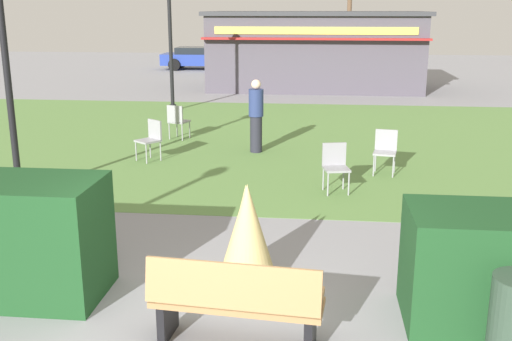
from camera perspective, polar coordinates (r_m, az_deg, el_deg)
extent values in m
cube|color=#5B8442|center=(15.50, 2.43, 2.96)|extent=(36.00, 12.00, 0.01)
cube|color=#9E7547|center=(6.10, -1.78, -12.34)|extent=(1.74, 0.64, 0.06)
cube|color=#9E7547|center=(5.78, -2.31, -10.85)|extent=(1.70, 0.28, 0.44)
cube|color=black|center=(6.39, -8.33, -13.41)|extent=(0.12, 0.45, 0.45)
cube|color=black|center=(6.10, 5.16, -14.80)|extent=(0.12, 0.45, 0.45)
cube|color=#9E7547|center=(6.26, -9.15, -10.53)|extent=(0.10, 0.44, 0.06)
cube|color=#9E7547|center=(5.93, 6.03, -11.96)|extent=(0.10, 0.44, 0.06)
cube|color=#19421E|center=(7.56, -22.35, -5.90)|extent=(2.18, 1.10, 1.39)
cube|color=#19421E|center=(6.87, 21.58, -8.59)|extent=(1.83, 1.10, 1.24)
cone|color=tan|center=(7.47, -0.96, -5.76)|extent=(0.59, 0.59, 1.20)
cone|color=tan|center=(7.28, -0.82, -6.06)|extent=(0.76, 0.76, 1.26)
cylinder|color=black|center=(11.71, -21.44, -1.63)|extent=(0.22, 0.22, 0.20)
cylinder|color=black|center=(11.35, -22.34, 7.44)|extent=(0.12, 0.12, 3.94)
cylinder|color=black|center=(20.11, -7.85, 5.91)|extent=(0.22, 0.22, 0.20)
cylinder|color=black|center=(19.90, -8.05, 11.22)|extent=(0.12, 0.12, 3.94)
cube|color=#47424C|center=(25.61, 5.59, 11.04)|extent=(8.51, 4.25, 2.97)
cube|color=#333338|center=(25.55, 5.68, 14.55)|extent=(8.81, 4.55, 0.16)
cube|color=maroon|center=(23.27, 5.55, 12.26)|extent=(8.61, 0.36, 0.08)
cube|color=#D8CC4C|center=(23.42, 5.57, 13.00)|extent=(7.65, 0.04, 0.28)
cube|color=gray|center=(15.62, -7.25, 4.61)|extent=(0.55, 0.55, 0.04)
cube|color=gray|center=(15.41, -7.66, 5.28)|extent=(0.43, 0.17, 0.44)
cylinder|color=gray|center=(15.73, -6.28, 3.87)|extent=(0.03, 0.03, 0.45)
cylinder|color=gray|center=(15.92, -7.47, 3.97)|extent=(0.03, 0.03, 0.45)
cylinder|color=gray|center=(15.41, -6.98, 3.62)|extent=(0.03, 0.03, 0.45)
cylinder|color=gray|center=(15.60, -8.19, 3.72)|extent=(0.03, 0.03, 0.45)
cube|color=gray|center=(13.43, -10.17, 2.78)|extent=(0.62, 0.62, 0.04)
cube|color=gray|center=(13.50, -9.53, 3.82)|extent=(0.37, 0.30, 0.44)
cylinder|color=gray|center=(13.52, -11.25, 1.83)|extent=(0.03, 0.03, 0.45)
cylinder|color=gray|center=(13.22, -10.31, 1.57)|extent=(0.03, 0.03, 0.45)
cylinder|color=gray|center=(13.73, -9.95, 2.10)|extent=(0.03, 0.03, 0.45)
cylinder|color=gray|center=(13.43, -9.00, 1.85)|extent=(0.03, 0.03, 0.45)
cube|color=gray|center=(12.37, 12.06, 1.63)|extent=(0.51, 0.51, 0.04)
cube|color=gray|center=(12.52, 12.19, 2.82)|extent=(0.44, 0.12, 0.44)
cylinder|color=gray|center=(12.26, 11.05, 0.48)|extent=(0.03, 0.03, 0.45)
cylinder|color=gray|center=(12.23, 12.82, 0.35)|extent=(0.03, 0.03, 0.45)
cylinder|color=gray|center=(12.63, 11.22, 0.89)|extent=(0.03, 0.03, 0.45)
cylinder|color=gray|center=(12.60, 12.94, 0.77)|extent=(0.03, 0.03, 0.45)
cube|color=gray|center=(10.99, 7.59, 0.15)|extent=(0.53, 0.53, 0.04)
cube|color=gray|center=(11.13, 7.38, 1.51)|extent=(0.44, 0.14, 0.44)
cylinder|color=gray|center=(10.83, 6.81, -1.28)|extent=(0.03, 0.03, 0.45)
cylinder|color=gray|center=(10.92, 8.76, -1.21)|extent=(0.03, 0.03, 0.45)
cylinder|color=gray|center=(11.19, 6.37, -0.74)|extent=(0.03, 0.03, 0.45)
cylinder|color=gray|center=(11.28, 8.26, -0.68)|extent=(0.03, 0.03, 0.45)
cylinder|color=#23232D|center=(14.05, 0.01, 3.45)|extent=(0.28, 0.28, 0.85)
cylinder|color=navy|center=(13.92, 0.01, 6.41)|extent=(0.34, 0.34, 0.62)
sphere|color=beige|center=(13.86, 0.01, 8.13)|extent=(0.22, 0.22, 0.22)
cube|color=navy|center=(33.80, -5.20, 10.42)|extent=(4.23, 1.88, 0.60)
cube|color=black|center=(33.80, -5.47, 11.15)|extent=(2.34, 1.63, 0.44)
cylinder|color=black|center=(34.52, -2.76, 10.18)|extent=(0.64, 0.23, 0.64)
cylinder|color=black|center=(32.71, -3.20, 9.90)|extent=(0.64, 0.23, 0.64)
cylinder|color=black|center=(34.97, -7.06, 10.15)|extent=(0.64, 0.23, 0.64)
cylinder|color=black|center=(33.18, -7.72, 9.87)|extent=(0.64, 0.23, 0.64)
cube|color=black|center=(33.19, 3.40, 10.37)|extent=(4.35, 2.18, 0.60)
cube|color=black|center=(33.18, 3.15, 11.12)|extent=(2.45, 1.79, 0.44)
cylinder|color=black|center=(33.97, 5.83, 10.04)|extent=(0.66, 0.28, 0.64)
cylinder|color=black|center=(32.14, 5.49, 9.77)|extent=(0.66, 0.28, 0.64)
cylinder|color=black|center=(34.32, 1.43, 10.16)|extent=(0.66, 0.28, 0.64)
cylinder|color=black|center=(32.52, 0.86, 9.90)|extent=(0.66, 0.28, 0.64)
cylinder|color=brown|center=(38.66, 8.79, 14.25)|extent=(0.28, 0.28, 5.63)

